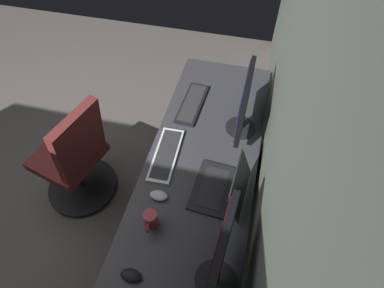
# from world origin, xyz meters

# --- Properties ---
(floor_plane) EXTENTS (5.24, 5.24, 0.00)m
(floor_plane) POSITION_xyz_m (0.00, 0.00, 0.00)
(floor_plane) COLOR #59544F
(wall_back) EXTENTS (4.97, 0.10, 2.60)m
(wall_back) POSITION_xyz_m (0.00, 2.06, 1.30)
(wall_back) COLOR slate
(wall_back) RESTS_ON ground
(desk) EXTENTS (2.08, 0.67, 0.73)m
(desk) POSITION_xyz_m (-0.03, 1.65, 0.66)
(desk) COLOR #38383D
(desk) RESTS_ON ground
(drawer_pedestal) EXTENTS (0.40, 0.51, 0.69)m
(drawer_pedestal) POSITION_xyz_m (-0.25, 1.68, 0.35)
(drawer_pedestal) COLOR #38383D
(drawer_pedestal) RESTS_ON ground
(monitor_primary) EXTENTS (0.52, 0.20, 0.40)m
(monitor_primary) POSITION_xyz_m (-0.41, 1.84, 0.96)
(monitor_primary) COLOR black
(monitor_primary) RESTS_ON desk
(monitor_secondary) EXTENTS (0.50, 0.20, 0.45)m
(monitor_secondary) POSITION_xyz_m (0.59, 1.86, 0.99)
(monitor_secondary) COLOR black
(monitor_secondary) RESTS_ON desk
(laptop_leftmost) EXTENTS (0.36, 0.32, 0.21)m
(laptop_leftmost) POSITION_xyz_m (0.09, 1.81, 0.78)
(laptop_leftmost) COLOR black
(laptop_leftmost) RESTS_ON desk
(keyboard_main) EXTENTS (0.42, 0.15, 0.02)m
(keyboard_main) POSITION_xyz_m (-0.08, 1.42, 0.74)
(keyboard_main) COLOR silver
(keyboard_main) RESTS_ON desk
(keyboard_spare) EXTENTS (0.43, 0.16, 0.02)m
(keyboard_spare) POSITION_xyz_m (-0.55, 1.47, 0.74)
(keyboard_spare) COLOR black
(keyboard_spare) RESTS_ON desk
(mouse_main) EXTENTS (0.06, 0.10, 0.03)m
(mouse_main) POSITION_xyz_m (0.21, 1.47, 0.75)
(mouse_main) COLOR silver
(mouse_main) RESTS_ON desk
(mouse_spare) EXTENTS (0.06, 0.10, 0.03)m
(mouse_spare) POSITION_xyz_m (0.66, 1.47, 0.75)
(mouse_spare) COLOR black
(mouse_spare) RESTS_ON desk
(coffee_mug) EXTENTS (0.11, 0.07, 0.11)m
(coffee_mug) POSITION_xyz_m (0.38, 1.48, 0.78)
(coffee_mug) COLOR #A53338
(coffee_mug) RESTS_ON desk
(office_chair) EXTENTS (0.56, 0.59, 0.97)m
(office_chair) POSITION_xyz_m (-0.07, 0.72, 0.46)
(office_chair) COLOR maroon
(office_chair) RESTS_ON ground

